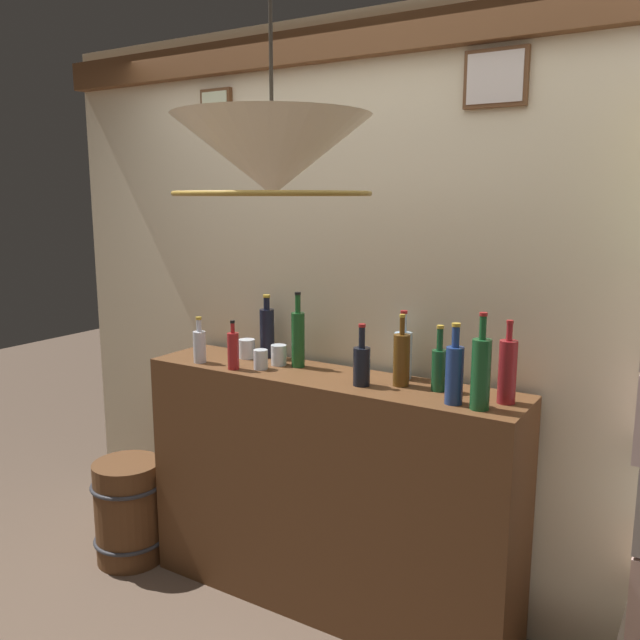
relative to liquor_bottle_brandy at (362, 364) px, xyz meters
The scene contains 18 objects.
panelled_rear_partition 0.43m from the liquor_bottle_brandy, 122.33° to the left, with size 3.40×0.15×2.59m.
bar_shelf_unit 0.66m from the liquor_bottle_brandy, 165.51° to the left, with size 1.72×0.37×1.07m, color brown.
liquor_bottle_brandy is the anchor object (origin of this frame).
liquor_bottle_vermouth 0.40m from the liquor_bottle_brandy, 163.53° to the left, with size 0.06×0.06×0.34m.
liquor_bottle_gin 0.57m from the liquor_bottle_brandy, ahead, with size 0.07×0.07×0.31m.
liquor_bottle_vodka 0.64m from the liquor_bottle_brandy, 162.74° to the left, with size 0.07×0.07×0.30m.
liquor_bottle_tequila 0.21m from the liquor_bottle_brandy, 63.01° to the left, with size 0.08×0.08×0.29m.
liquor_bottle_whiskey 0.41m from the liquor_bottle_brandy, ahead, with size 0.07×0.07×0.30m.
liquor_bottle_scotch 0.81m from the liquor_bottle_brandy, behind, with size 0.06×0.06×0.21m.
liquor_bottle_sherry 0.31m from the liquor_bottle_brandy, 17.66° to the left, with size 0.06×0.06×0.26m.
liquor_bottle_rye 0.51m from the liquor_bottle_brandy, ahead, with size 0.07×0.07×0.35m.
liquor_bottle_port 0.61m from the liquor_bottle_brandy, behind, with size 0.05×0.05×0.22m.
liquor_bottle_amaro 0.16m from the liquor_bottle_brandy, 30.51° to the left, with size 0.07×0.07×0.29m.
glass_tumbler_rocks 0.49m from the liquor_bottle_brandy, 168.82° to the left, with size 0.07×0.07×0.09m.
glass_tumbler_highball 0.50m from the liquor_bottle_brandy, behind, with size 0.06×0.06×0.09m.
glass_tumbler_shot 0.69m from the liquor_bottle_brandy, 169.81° to the left, with size 0.08×0.08×0.09m.
pendant_lamp 1.00m from the liquor_bottle_brandy, 88.27° to the right, with size 0.61×0.61×0.63m.
wooden_barrel 1.54m from the liquor_bottle_brandy, behind, with size 0.36×0.36×0.52m.
Camera 1 is at (1.42, -1.52, 1.83)m, focal length 37.26 mm.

